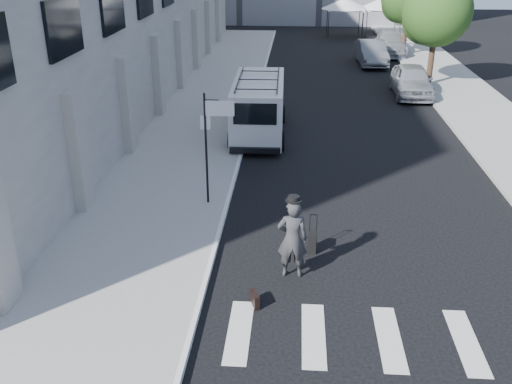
# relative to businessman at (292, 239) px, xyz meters

# --- Properties ---
(ground) EXTENTS (120.00, 120.00, 0.00)m
(ground) POSITION_rel_businessman_xyz_m (-0.09, 0.65, -1.03)
(ground) COLOR black
(ground) RESTS_ON ground
(sidewalk_left) EXTENTS (4.50, 48.00, 0.15)m
(sidewalk_left) POSITION_rel_businessman_xyz_m (-4.34, 16.65, -0.96)
(sidewalk_left) COLOR gray
(sidewalk_left) RESTS_ON ground
(sidewalk_right) EXTENTS (4.00, 56.00, 0.15)m
(sidewalk_right) POSITION_rel_businessman_xyz_m (8.91, 20.65, -0.96)
(sidewalk_right) COLOR gray
(sidewalk_right) RESTS_ON ground
(sign_pole) EXTENTS (1.03, 0.07, 3.50)m
(sign_pole) POSITION_rel_businessman_xyz_m (-2.45, 3.85, 1.62)
(sign_pole) COLOR black
(sign_pole) RESTS_ON sidewalk_left
(tree_near) EXTENTS (3.80, 3.83, 6.03)m
(tree_near) POSITION_rel_businessman_xyz_m (7.41, 20.80, 2.94)
(tree_near) COLOR black
(tree_near) RESTS_ON ground
(tent_left) EXTENTS (4.00, 4.00, 3.20)m
(tent_left) POSITION_rel_businessman_xyz_m (3.91, 38.65, 1.68)
(tent_left) COLOR black
(tent_left) RESTS_ON ground
(tent_right) EXTENTS (4.00, 4.00, 3.20)m
(tent_right) POSITION_rel_businessman_xyz_m (7.11, 39.15, 1.68)
(tent_right) COLOR black
(tent_right) RESTS_ON ground
(businessman) EXTENTS (0.75, 0.50, 2.06)m
(businessman) POSITION_rel_businessman_xyz_m (0.00, 0.00, 0.00)
(businessman) COLOR #2F2F31
(businessman) RESTS_ON ground
(briefcase) EXTENTS (0.26, 0.45, 0.34)m
(briefcase) POSITION_rel_businessman_xyz_m (-0.82, -1.36, -0.86)
(briefcase) COLOR black
(briefcase) RESTS_ON ground
(suitcase) EXTENTS (0.26, 0.39, 1.04)m
(suitcase) POSITION_rel_businessman_xyz_m (0.54, 1.24, -0.76)
(suitcase) COLOR black
(suitcase) RESTS_ON ground
(cargo_van) EXTENTS (2.33, 6.32, 2.36)m
(cargo_van) POSITION_rel_businessman_xyz_m (-1.59, 11.30, 0.19)
(cargo_van) COLOR silver
(cargo_van) RESTS_ON ground
(parked_car_a) EXTENTS (2.05, 4.85, 1.64)m
(parked_car_a) POSITION_rel_businessman_xyz_m (6.13, 18.45, -0.21)
(parked_car_a) COLOR #A0A2A8
(parked_car_a) RESTS_ON ground
(parked_car_b) EXTENTS (1.88, 4.85, 1.58)m
(parked_car_b) POSITION_rel_businessman_xyz_m (4.91, 26.58, -0.24)
(parked_car_b) COLOR slate
(parked_car_b) RESTS_ON ground
(parked_car_c) EXTENTS (2.71, 5.65, 1.59)m
(parked_car_c) POSITION_rel_businessman_xyz_m (6.71, 30.46, -0.24)
(parked_car_c) COLOR #A8AAB0
(parked_car_c) RESTS_ON ground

